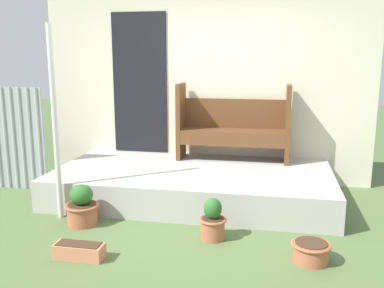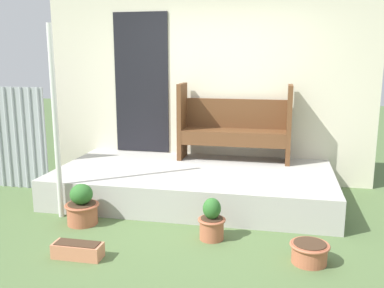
# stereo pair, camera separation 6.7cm
# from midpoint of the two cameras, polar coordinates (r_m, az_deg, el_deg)

# --- Properties ---
(ground_plane) EXTENTS (24.00, 24.00, 0.00)m
(ground_plane) POSITION_cam_midpoint_polar(r_m,az_deg,el_deg) (4.69, -1.14, -10.68)
(ground_plane) COLOR #516B3D
(porch_slab) EXTENTS (3.44, 1.74, 0.38)m
(porch_slab) POSITION_cam_midpoint_polar(r_m,az_deg,el_deg) (5.44, -0.25, -5.34)
(porch_slab) COLOR #B2AFA8
(porch_slab) RESTS_ON ground_plane
(house_wall) EXTENTS (4.64, 0.08, 2.60)m
(house_wall) POSITION_cam_midpoint_polar(r_m,az_deg,el_deg) (6.11, 1.02, 7.22)
(house_wall) COLOR beige
(house_wall) RESTS_ON ground_plane
(support_post) EXTENTS (0.06, 0.06, 2.12)m
(support_post) POSITION_cam_midpoint_polar(r_m,az_deg,el_deg) (4.85, -18.18, 2.51)
(support_post) COLOR silver
(support_post) RESTS_ON ground_plane
(bench) EXTENTS (1.51, 0.41, 1.04)m
(bench) POSITION_cam_midpoint_polar(r_m,az_deg,el_deg) (5.83, 5.18, 2.73)
(bench) COLOR brown
(bench) RESTS_ON porch_slab
(flower_pot_left) EXTENTS (0.37, 0.37, 0.44)m
(flower_pot_left) POSITION_cam_midpoint_polar(r_m,az_deg,el_deg) (4.78, -14.85, -8.15)
(flower_pot_left) COLOR #B26042
(flower_pot_left) RESTS_ON ground_plane
(flower_pot_middle) EXTENTS (0.28, 0.28, 0.42)m
(flower_pot_middle) POSITION_cam_midpoint_polar(r_m,az_deg,el_deg) (4.29, 2.32, -10.25)
(flower_pot_middle) COLOR #B26042
(flower_pot_middle) RESTS_ON ground_plane
(flower_pot_right) EXTENTS (0.35, 0.35, 0.18)m
(flower_pot_right) POSITION_cam_midpoint_polar(r_m,az_deg,el_deg) (4.00, 15.09, -13.61)
(flower_pot_right) COLOR #B26042
(flower_pot_right) RESTS_ON ground_plane
(planter_box_rect) EXTENTS (0.45, 0.17, 0.14)m
(planter_box_rect) POSITION_cam_midpoint_polar(r_m,az_deg,el_deg) (4.08, -15.29, -13.59)
(planter_box_rect) COLOR tan
(planter_box_rect) RESTS_ON ground_plane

